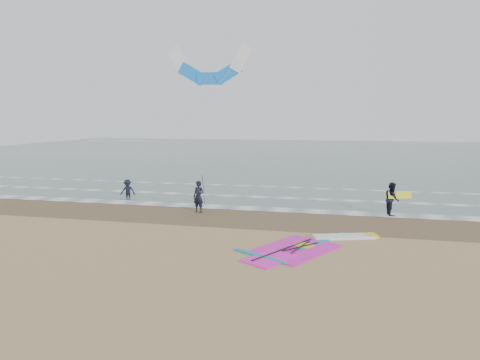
% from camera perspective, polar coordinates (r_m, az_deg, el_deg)
% --- Properties ---
extents(ground, '(120.00, 120.00, 0.00)m').
position_cam_1_polar(ground, '(17.48, 2.04, -9.68)').
color(ground, tan).
rests_on(ground, ground).
extents(sea_water, '(120.00, 80.00, 0.02)m').
position_cam_1_polar(sea_water, '(64.63, 10.04, 3.40)').
color(sea_water, '#47605E').
rests_on(sea_water, ground).
extents(wet_sand_band, '(120.00, 5.00, 0.01)m').
position_cam_1_polar(wet_sand_band, '(23.18, 4.82, -5.17)').
color(wet_sand_band, brown).
rests_on(wet_sand_band, ground).
extents(foam_waterline, '(120.00, 9.15, 0.02)m').
position_cam_1_polar(foam_waterline, '(27.48, 6.12, -3.00)').
color(foam_waterline, white).
rests_on(foam_waterline, ground).
extents(windsurf_rig, '(5.98, 5.66, 0.14)m').
position_cam_1_polar(windsurf_rig, '(18.49, 9.31, -8.65)').
color(windsurf_rig, white).
rests_on(windsurf_rig, ground).
extents(person_standing, '(0.76, 0.61, 1.83)m').
position_cam_1_polar(person_standing, '(24.56, -5.56, -2.24)').
color(person_standing, black).
rests_on(person_standing, ground).
extents(person_walking, '(0.84, 1.00, 1.86)m').
position_cam_1_polar(person_walking, '(25.19, 19.59, -2.39)').
color(person_walking, black).
rests_on(person_walking, ground).
extents(person_wading, '(1.10, 0.73, 1.59)m').
position_cam_1_polar(person_wading, '(30.07, -14.77, -0.77)').
color(person_wading, black).
rests_on(person_wading, ground).
extents(held_pole, '(0.17, 0.86, 1.82)m').
position_cam_1_polar(held_pole, '(24.39, -4.90, -1.28)').
color(held_pole, black).
rests_on(held_pole, ground).
extents(carried_kiteboard, '(1.30, 0.51, 0.39)m').
position_cam_1_polar(carried_kiteboard, '(25.10, 20.55, -1.90)').
color(carried_kiteboard, yellow).
rests_on(carried_kiteboard, ground).
extents(surf_kite, '(8.24, 2.47, 9.30)m').
position_cam_1_polar(surf_kite, '(30.12, -4.11, 14.53)').
color(surf_kite, white).
rests_on(surf_kite, ground).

